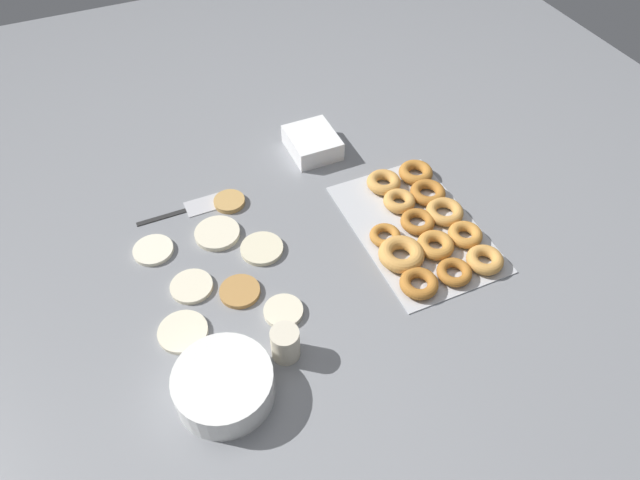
{
  "coord_description": "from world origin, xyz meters",
  "views": [
    {
      "loc": [
        -0.87,
        0.24,
        1.07
      ],
      "look_at": [
        -0.03,
        -0.13,
        0.04
      ],
      "focal_mm": 32.0,
      "sensor_mm": 36.0,
      "label": 1
    }
  ],
  "objects_px": {
    "pancake_0": "(240,291)",
    "donut_tray": "(422,226)",
    "batter_bowl": "(224,385)",
    "container_stack": "(312,143)",
    "pancake_2": "(153,250)",
    "pancake_5": "(260,249)",
    "pancake_6": "(283,311)",
    "pancake_7": "(183,332)",
    "pancake_1": "(192,286)",
    "pancake_4": "(217,233)",
    "spatula": "(196,207)",
    "pancake_3": "(229,201)",
    "paper_cup": "(285,343)"
  },
  "relations": [
    {
      "from": "pancake_0",
      "to": "donut_tray",
      "type": "distance_m",
      "value": 0.49
    },
    {
      "from": "batter_bowl",
      "to": "container_stack",
      "type": "relative_size",
      "value": 1.3
    },
    {
      "from": "pancake_2",
      "to": "pancake_5",
      "type": "bearing_deg",
      "value": -113.23
    },
    {
      "from": "pancake_5",
      "to": "batter_bowl",
      "type": "xyz_separation_m",
      "value": [
        -0.33,
        0.19,
        0.03
      ]
    },
    {
      "from": "donut_tray",
      "to": "pancake_2",
      "type": "bearing_deg",
      "value": 72.26
    },
    {
      "from": "pancake_6",
      "to": "pancake_7",
      "type": "bearing_deg",
      "value": 80.14
    },
    {
      "from": "pancake_1",
      "to": "pancake_4",
      "type": "height_order",
      "value": "pancake_4"
    },
    {
      "from": "pancake_4",
      "to": "batter_bowl",
      "type": "distance_m",
      "value": 0.44
    },
    {
      "from": "donut_tray",
      "to": "spatula",
      "type": "relative_size",
      "value": 1.92
    },
    {
      "from": "pancake_6",
      "to": "spatula",
      "type": "height_order",
      "value": "pancake_6"
    },
    {
      "from": "pancake_6",
      "to": "donut_tray",
      "type": "bearing_deg",
      "value": -77.19
    },
    {
      "from": "batter_bowl",
      "to": "container_stack",
      "type": "bearing_deg",
      "value": -36.03
    },
    {
      "from": "pancake_5",
      "to": "spatula",
      "type": "distance_m",
      "value": 0.24
    },
    {
      "from": "container_stack",
      "to": "pancake_2",
      "type": "bearing_deg",
      "value": 111.43
    },
    {
      "from": "pancake_1",
      "to": "pancake_3",
      "type": "relative_size",
      "value": 1.21
    },
    {
      "from": "spatula",
      "to": "batter_bowl",
      "type": "bearing_deg",
      "value": -99.36
    },
    {
      "from": "pancake_2",
      "to": "pancake_5",
      "type": "xyz_separation_m",
      "value": [
        -0.1,
        -0.24,
        0.0
      ]
    },
    {
      "from": "pancake_7",
      "to": "spatula",
      "type": "bearing_deg",
      "value": -19.5
    },
    {
      "from": "pancake_1",
      "to": "batter_bowl",
      "type": "bearing_deg",
      "value": 178.51
    },
    {
      "from": "pancake_2",
      "to": "spatula",
      "type": "bearing_deg",
      "value": -51.88
    },
    {
      "from": "pancake_7",
      "to": "paper_cup",
      "type": "bearing_deg",
      "value": -126.33
    },
    {
      "from": "pancake_0",
      "to": "container_stack",
      "type": "bearing_deg",
      "value": -41.26
    },
    {
      "from": "pancake_0",
      "to": "paper_cup",
      "type": "distance_m",
      "value": 0.2
    },
    {
      "from": "pancake_2",
      "to": "pancake_6",
      "type": "xyz_separation_m",
      "value": [
        -0.3,
        -0.23,
        0.0
      ]
    },
    {
      "from": "pancake_6",
      "to": "pancake_4",
      "type": "bearing_deg",
      "value": 12.99
    },
    {
      "from": "pancake_2",
      "to": "donut_tray",
      "type": "height_order",
      "value": "donut_tray"
    },
    {
      "from": "pancake_3",
      "to": "pancake_7",
      "type": "bearing_deg",
      "value": 148.09
    },
    {
      "from": "pancake_6",
      "to": "container_stack",
      "type": "distance_m",
      "value": 0.58
    },
    {
      "from": "pancake_4",
      "to": "donut_tray",
      "type": "relative_size",
      "value": 0.25
    },
    {
      "from": "pancake_4",
      "to": "spatula",
      "type": "distance_m",
      "value": 0.12
    },
    {
      "from": "pancake_7",
      "to": "pancake_4",
      "type": "bearing_deg",
      "value": -31.58
    },
    {
      "from": "pancake_0",
      "to": "paper_cup",
      "type": "xyz_separation_m",
      "value": [
        -0.19,
        -0.04,
        0.03
      ]
    },
    {
      "from": "pancake_0",
      "to": "pancake_4",
      "type": "xyz_separation_m",
      "value": [
        0.2,
        -0.01,
        0.0
      ]
    },
    {
      "from": "pancake_2",
      "to": "batter_bowl",
      "type": "xyz_separation_m",
      "value": [
        -0.44,
        -0.05,
        0.03
      ]
    },
    {
      "from": "container_stack",
      "to": "pancake_4",
      "type": "bearing_deg",
      "value": 121.03
    },
    {
      "from": "pancake_3",
      "to": "pancake_7",
      "type": "height_order",
      "value": "pancake_3"
    },
    {
      "from": "pancake_3",
      "to": "pancake_1",
      "type": "bearing_deg",
      "value": 144.61
    },
    {
      "from": "pancake_7",
      "to": "pancake_2",
      "type": "bearing_deg",
      "value": 1.47
    },
    {
      "from": "paper_cup",
      "to": "container_stack",
      "type": "bearing_deg",
      "value": -27.95
    },
    {
      "from": "pancake_3",
      "to": "paper_cup",
      "type": "xyz_separation_m",
      "value": [
        -0.49,
        0.03,
        0.03
      ]
    },
    {
      "from": "container_stack",
      "to": "paper_cup",
      "type": "height_order",
      "value": "paper_cup"
    },
    {
      "from": "pancake_7",
      "to": "batter_bowl",
      "type": "bearing_deg",
      "value": -166.32
    },
    {
      "from": "pancake_1",
      "to": "paper_cup",
      "type": "relative_size",
      "value": 1.24
    },
    {
      "from": "pancake_4",
      "to": "pancake_7",
      "type": "height_order",
      "value": "pancake_4"
    },
    {
      "from": "donut_tray",
      "to": "pancake_6",
      "type": "bearing_deg",
      "value": 102.81
    },
    {
      "from": "pancake_2",
      "to": "batter_bowl",
      "type": "relative_size",
      "value": 0.49
    },
    {
      "from": "pancake_3",
      "to": "pancake_4",
      "type": "distance_m",
      "value": 0.12
    },
    {
      "from": "pancake_4",
      "to": "spatula",
      "type": "height_order",
      "value": "pancake_4"
    },
    {
      "from": "pancake_1",
      "to": "pancake_4",
      "type": "relative_size",
      "value": 0.87
    },
    {
      "from": "container_stack",
      "to": "donut_tray",
      "type": "bearing_deg",
      "value": -162.49
    }
  ]
}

